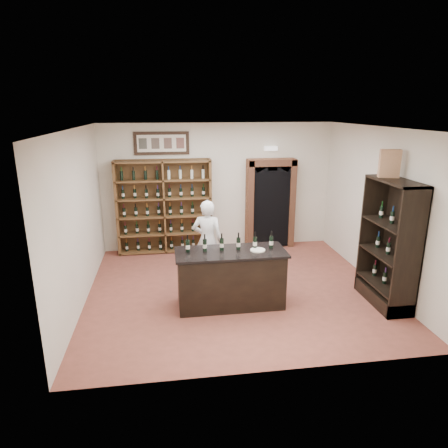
{
  "coord_description": "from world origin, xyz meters",
  "views": [
    {
      "loc": [
        -1.23,
        -6.85,
        3.34
      ],
      "look_at": [
        -0.18,
        0.3,
        1.22
      ],
      "focal_mm": 32.0,
      "sensor_mm": 36.0,
      "label": 1
    }
  ],
  "objects": [
    {
      "name": "floor",
      "position": [
        0.0,
        0.0,
        0.0
      ],
      "size": [
        5.5,
        5.5,
        0.0
      ],
      "primitive_type": "plane",
      "color": "brown",
      "rests_on": "ground"
    },
    {
      "name": "ceiling",
      "position": [
        0.0,
        0.0,
        3.0
      ],
      "size": [
        5.5,
        5.5,
        0.0
      ],
      "primitive_type": "plane",
      "rotation": [
        3.14,
        0.0,
        0.0
      ],
      "color": "white",
      "rests_on": "wall_back"
    },
    {
      "name": "wall_back",
      "position": [
        0.0,
        2.5,
        1.5
      ],
      "size": [
        5.5,
        0.04,
        3.0
      ],
      "primitive_type": "cube",
      "color": "silver",
      "rests_on": "ground"
    },
    {
      "name": "wall_left",
      "position": [
        -2.75,
        0.0,
        1.5
      ],
      "size": [
        0.04,
        5.0,
        3.0
      ],
      "primitive_type": "cube",
      "color": "silver",
      "rests_on": "ground"
    },
    {
      "name": "wall_right",
      "position": [
        2.75,
        0.0,
        1.5
      ],
      "size": [
        0.04,
        5.0,
        3.0
      ],
      "primitive_type": "cube",
      "color": "silver",
      "rests_on": "ground"
    },
    {
      "name": "wine_shelf",
      "position": [
        -1.3,
        2.33,
        1.1
      ],
      "size": [
        2.2,
        0.38,
        2.2
      ],
      "color": "brown",
      "rests_on": "ground"
    },
    {
      "name": "framed_picture",
      "position": [
        -1.3,
        2.47,
        2.55
      ],
      "size": [
        1.25,
        0.04,
        0.52
      ],
      "primitive_type": "cube",
      "color": "black",
      "rests_on": "wall_back"
    },
    {
      "name": "arched_doorway",
      "position": [
        1.25,
        2.33,
        1.14
      ],
      "size": [
        1.17,
        0.35,
        2.17
      ],
      "color": "black",
      "rests_on": "ground"
    },
    {
      "name": "emergency_light",
      "position": [
        1.25,
        2.42,
        2.4
      ],
      "size": [
        0.3,
        0.1,
        0.1
      ],
      "primitive_type": "cube",
      "color": "white",
      "rests_on": "wall_back"
    },
    {
      "name": "tasting_counter",
      "position": [
        -0.2,
        -0.6,
        0.49
      ],
      "size": [
        1.88,
        0.78,
        1.0
      ],
      "color": "black",
      "rests_on": "ground"
    },
    {
      "name": "counter_bottle_0",
      "position": [
        -0.92,
        -0.53,
        1.11
      ],
      "size": [
        0.07,
        0.07,
        0.3
      ],
      "color": "black",
      "rests_on": "tasting_counter"
    },
    {
      "name": "counter_bottle_1",
      "position": [
        -0.63,
        -0.53,
        1.11
      ],
      "size": [
        0.07,
        0.07,
        0.3
      ],
      "color": "black",
      "rests_on": "tasting_counter"
    },
    {
      "name": "counter_bottle_2",
      "position": [
        -0.34,
        -0.53,
        1.11
      ],
      "size": [
        0.07,
        0.07,
        0.3
      ],
      "color": "black",
      "rests_on": "tasting_counter"
    },
    {
      "name": "counter_bottle_3",
      "position": [
        -0.06,
        -0.53,
        1.11
      ],
      "size": [
        0.07,
        0.07,
        0.3
      ],
      "color": "black",
      "rests_on": "tasting_counter"
    },
    {
      "name": "counter_bottle_4",
      "position": [
        0.23,
        -0.53,
        1.11
      ],
      "size": [
        0.07,
        0.07,
        0.3
      ],
      "color": "black",
      "rests_on": "tasting_counter"
    },
    {
      "name": "counter_bottle_5",
      "position": [
        0.52,
        -0.53,
        1.11
      ],
      "size": [
        0.07,
        0.07,
        0.3
      ],
      "color": "black",
      "rests_on": "tasting_counter"
    },
    {
      "name": "side_cabinet",
      "position": [
        2.52,
        -0.9,
        0.75
      ],
      "size": [
        0.48,
        1.2,
        2.2
      ],
      "color": "black",
      "rests_on": "ground"
    },
    {
      "name": "shopkeeper",
      "position": [
        -0.48,
        0.55,
        0.82
      ],
      "size": [
        0.68,
        0.54,
        1.63
      ],
      "primitive_type": "imported",
      "rotation": [
        0.0,
        0.0,
        2.86
      ],
      "color": "white",
      "rests_on": "ground"
    },
    {
      "name": "plate",
      "position": [
        0.26,
        -0.64,
        1.01
      ],
      "size": [
        0.25,
        0.25,
        0.02
      ],
      "primitive_type": "cylinder",
      "color": "beige",
      "rests_on": "tasting_counter"
    },
    {
      "name": "wine_crate",
      "position": [
        2.48,
        -0.64,
        2.43
      ],
      "size": [
        0.36,
        0.23,
        0.47
      ],
      "primitive_type": "cube",
      "rotation": [
        0.0,
        0.0,
        -0.32
      ],
      "color": "tan",
      "rests_on": "side_cabinet"
    }
  ]
}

